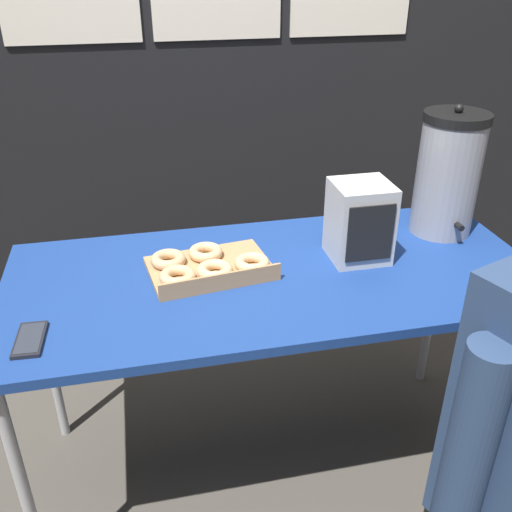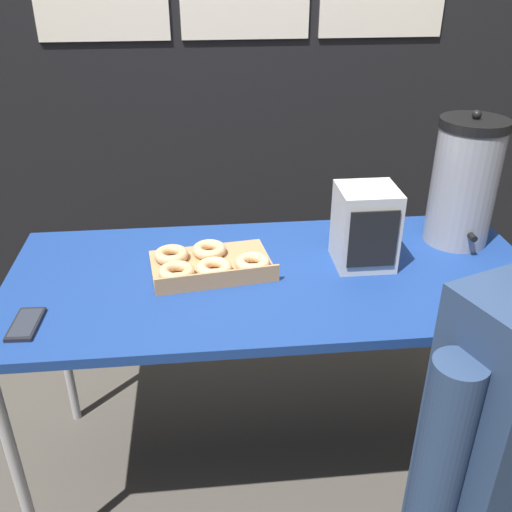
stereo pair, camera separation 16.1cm
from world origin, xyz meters
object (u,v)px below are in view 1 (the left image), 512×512
Objects in this scene: donut_box at (207,266)px; coffee_urn at (448,174)px; space_heater at (360,222)px; cell_phone at (30,339)px.

donut_box is 0.90× the size of coffee_urn.
coffee_urn is (0.79, 0.12, 0.18)m from donut_box.
space_heater is at bearing -7.81° from donut_box.
donut_box is 0.52m from cell_phone.
cell_phone is 0.59× the size of space_heater.
space_heater is at bearing -160.75° from coffee_urn.
cell_phone is 0.95m from space_heater.
space_heater reaches higher than donut_box.
coffee_urn is at bearing 0.67° from donut_box.
donut_box is 1.59× the size of space_heater.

